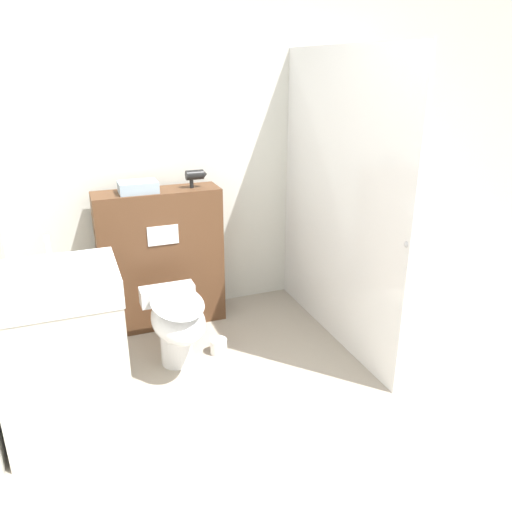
# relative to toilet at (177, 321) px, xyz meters

# --- Properties ---
(ground_plane) EXTENTS (12.00, 12.00, 0.00)m
(ground_plane) POSITION_rel_toilet_xyz_m (0.41, -1.10, -0.34)
(ground_plane) COLOR #9E9384
(wall_back) EXTENTS (8.00, 0.06, 2.50)m
(wall_back) POSITION_rel_toilet_xyz_m (0.41, 0.88, 0.91)
(wall_back) COLOR silver
(wall_back) RESTS_ON ground_plane
(partition_panel) EXTENTS (0.90, 0.29, 1.05)m
(partition_panel) POSITION_rel_toilet_xyz_m (0.04, 0.65, 0.19)
(partition_panel) COLOR #51331E
(partition_panel) RESTS_ON ground_plane
(shower_glass) EXTENTS (0.04, 1.63, 2.01)m
(shower_glass) POSITION_rel_toilet_xyz_m (1.16, 0.04, 0.66)
(shower_glass) COLOR silver
(shower_glass) RESTS_ON ground_plane
(toilet) EXTENTS (0.37, 0.66, 0.51)m
(toilet) POSITION_rel_toilet_xyz_m (0.00, 0.00, 0.00)
(toilet) COLOR white
(toilet) RESTS_ON ground_plane
(sink_vanity) EXTENTS (0.63, 0.51, 1.08)m
(sink_vanity) POSITION_rel_toilet_xyz_m (-0.68, -0.39, 0.14)
(sink_vanity) COLOR beige
(sink_vanity) RESTS_ON ground_plane
(hair_drier) EXTENTS (0.16, 0.07, 0.13)m
(hair_drier) POSITION_rel_toilet_xyz_m (0.33, 0.63, 0.80)
(hair_drier) COLOR black
(hair_drier) RESTS_ON partition_panel
(folded_towel) EXTENTS (0.27, 0.19, 0.08)m
(folded_towel) POSITION_rel_toilet_xyz_m (-0.09, 0.63, 0.75)
(folded_towel) COLOR #8C9EAD
(folded_towel) RESTS_ON partition_panel
(spare_toilet_roll) EXTENTS (0.12, 0.12, 0.11)m
(spare_toilet_roll) POSITION_rel_toilet_xyz_m (0.29, 0.06, -0.28)
(spare_toilet_roll) COLOR white
(spare_toilet_roll) RESTS_ON ground_plane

